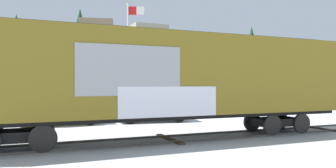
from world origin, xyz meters
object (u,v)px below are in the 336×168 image
at_px(flagpole, 130,45).
at_px(parked_car_tan, 59,110).
at_px(parked_car_silver, 151,107).
at_px(freight_car, 167,76).

xyz_separation_m(flagpole, parked_car_tan, (-5.55, -6.78, -4.65)).
bearing_deg(parked_car_tan, parked_car_silver, -0.30).
bearing_deg(flagpole, freight_car, -96.03).
relative_size(freight_car, parked_car_tan, 3.63).
bearing_deg(freight_car, flagpole, 83.97).
height_order(flagpole, parked_car_silver, flagpole).
xyz_separation_m(freight_car, flagpole, (1.41, 13.34, 2.89)).
distance_m(freight_car, parked_car_tan, 7.95).
bearing_deg(flagpole, parked_car_silver, -91.66).
height_order(parked_car_tan, parked_car_silver, parked_car_silver).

